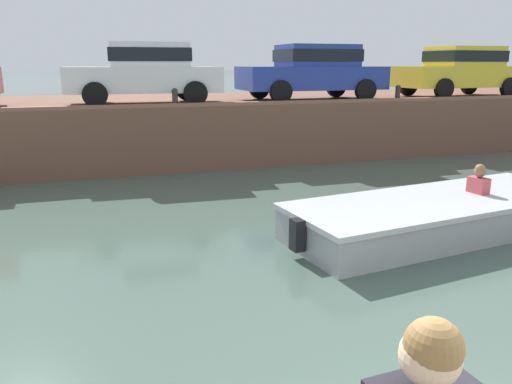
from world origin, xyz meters
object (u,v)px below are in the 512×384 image
car_left_inner_white (146,71)px  mooring_bollard_east (398,92)px  motorboat_passing (453,213)px  car_right_inner_yellow (461,69)px  mooring_bollard_mid (175,96)px  car_centre_blue (313,70)px

car_left_inner_white → mooring_bollard_east: bearing=-9.1°
motorboat_passing → car_right_inner_yellow: size_ratio=1.54×
car_right_inner_yellow → mooring_bollard_mid: bearing=-173.2°
car_centre_blue → mooring_bollard_east: 2.47m
car_left_inner_white → car_centre_blue: same height
car_centre_blue → mooring_bollard_mid: (-4.18, -1.10, -0.61)m
motorboat_passing → mooring_bollard_east: 6.78m
car_left_inner_white → mooring_bollard_mid: 1.37m
car_centre_blue → car_right_inner_yellow: 5.12m
car_left_inner_white → mooring_bollard_east: 6.97m
car_centre_blue → mooring_bollard_east: bearing=-27.5°
motorboat_passing → car_right_inner_yellow: (5.76, 7.09, 2.19)m
motorboat_passing → mooring_bollard_mid: mooring_bollard_mid is taller
car_left_inner_white → mooring_bollard_mid: (0.55, -1.10, -0.61)m
car_centre_blue → car_right_inner_yellow: size_ratio=1.00×
car_left_inner_white → car_right_inner_yellow: bearing=0.0°
car_centre_blue → mooring_bollard_east: (2.13, -1.10, -0.61)m
motorboat_passing → car_left_inner_white: (-4.09, 7.08, 2.19)m
car_centre_blue → mooring_bollard_east: car_centre_blue is taller
motorboat_passing → mooring_bollard_mid: 7.13m
car_left_inner_white → mooring_bollard_east: car_left_inner_white is taller
car_right_inner_yellow → mooring_bollard_east: 3.25m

